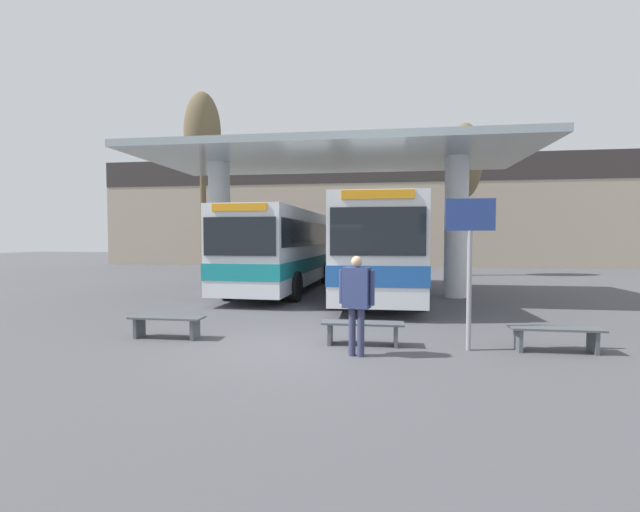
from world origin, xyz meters
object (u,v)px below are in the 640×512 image
(transit_bus_left_bay, at_px, (285,247))
(transit_bus_center_bay, at_px, (377,245))
(waiting_bench_mid_platform, at_px, (363,328))
(poplar_tree_behind_left, at_px, (465,165))
(poplar_tree_behind_right, at_px, (202,135))
(waiting_bench_near_pillar, at_px, (167,322))
(waiting_bench_far_platform, at_px, (555,334))
(pedestrian_waiting, at_px, (357,295))
(info_sign_platform, at_px, (470,242))

(transit_bus_left_bay, bearing_deg, transit_bus_center_bay, 166.34)
(waiting_bench_mid_platform, bearing_deg, poplar_tree_behind_left, 73.32)
(transit_bus_left_bay, relative_size, poplar_tree_behind_right, 0.92)
(waiting_bench_near_pillar, distance_m, waiting_bench_far_platform, 7.73)
(transit_bus_left_bay, xyz_separation_m, poplar_tree_behind_left, (8.50, 7.97, 4.44))
(transit_bus_center_bay, height_order, poplar_tree_behind_left, poplar_tree_behind_left)
(transit_bus_left_bay, relative_size, poplar_tree_behind_left, 1.20)
(transit_bus_left_bay, height_order, transit_bus_center_bay, transit_bus_center_bay)
(transit_bus_center_bay, bearing_deg, poplar_tree_behind_right, -41.84)
(transit_bus_center_bay, distance_m, waiting_bench_far_platform, 8.41)
(transit_bus_left_bay, xyz_separation_m, waiting_bench_mid_platform, (3.52, -8.62, -1.43))
(transit_bus_center_bay, height_order, poplar_tree_behind_right, poplar_tree_behind_right)
(waiting_bench_mid_platform, height_order, pedestrian_waiting, pedestrian_waiting)
(transit_bus_center_bay, xyz_separation_m, waiting_bench_near_pillar, (-4.35, -7.54, -1.52))
(transit_bus_center_bay, distance_m, waiting_bench_mid_platform, 7.70)
(waiting_bench_far_platform, bearing_deg, info_sign_platform, -175.80)
(transit_bus_center_bay, xyz_separation_m, poplar_tree_behind_right, (-10.86, 9.50, 6.62))
(waiting_bench_mid_platform, distance_m, poplar_tree_behind_right, 21.68)
(transit_bus_center_bay, bearing_deg, poplar_tree_behind_left, -118.45)
(waiting_bench_near_pillar, bearing_deg, poplar_tree_behind_left, 61.21)
(waiting_bench_far_platform, distance_m, poplar_tree_behind_right, 23.65)
(waiting_bench_near_pillar, distance_m, poplar_tree_behind_right, 19.98)
(waiting_bench_mid_platform, relative_size, info_sign_platform, 0.57)
(waiting_bench_near_pillar, xyz_separation_m, poplar_tree_behind_right, (-6.51, 17.04, 8.15))
(transit_bus_left_bay, xyz_separation_m, waiting_bench_near_pillar, (-0.62, -8.62, -1.43))
(waiting_bench_near_pillar, distance_m, waiting_bench_mid_platform, 4.14)
(transit_bus_center_bay, xyz_separation_m, pedestrian_waiting, (-0.28, -8.36, -0.76))
(waiting_bench_near_pillar, bearing_deg, poplar_tree_behind_right, 110.91)
(waiting_bench_mid_platform, relative_size, poplar_tree_behind_right, 0.15)
(waiting_bench_near_pillar, height_order, waiting_bench_far_platform, same)
(pedestrian_waiting, bearing_deg, waiting_bench_near_pillar, -176.51)
(waiting_bench_far_platform, height_order, poplar_tree_behind_left, poplar_tree_behind_left)
(waiting_bench_far_platform, relative_size, poplar_tree_behind_left, 0.19)
(info_sign_platform, distance_m, poplar_tree_behind_right, 22.27)
(waiting_bench_mid_platform, height_order, poplar_tree_behind_left, poplar_tree_behind_left)
(transit_bus_center_bay, height_order, waiting_bench_mid_platform, transit_bus_center_bay)
(waiting_bench_mid_platform, bearing_deg, waiting_bench_near_pillar, 180.00)
(waiting_bench_far_platform, bearing_deg, poplar_tree_behind_right, 129.89)
(waiting_bench_near_pillar, bearing_deg, transit_bus_center_bay, 60.05)
(waiting_bench_near_pillar, height_order, pedestrian_waiting, pedestrian_waiting)
(poplar_tree_behind_left, xyz_separation_m, poplar_tree_behind_right, (-15.63, 0.45, 2.28))
(waiting_bench_far_platform, xyz_separation_m, pedestrian_waiting, (-3.67, -0.81, 0.76))
(poplar_tree_behind_right, bearing_deg, transit_bus_center_bay, -41.18)
(transit_bus_left_bay, xyz_separation_m, pedestrian_waiting, (3.45, -9.44, -0.66))
(waiting_bench_near_pillar, xyz_separation_m, waiting_bench_mid_platform, (4.14, 0.00, 0.00))
(transit_bus_center_bay, xyz_separation_m, poplar_tree_behind_left, (4.77, 9.05, 4.35))
(waiting_bench_far_platform, xyz_separation_m, info_sign_platform, (-1.59, -0.12, 1.71))
(transit_bus_center_bay, relative_size, poplar_tree_behind_left, 1.24)
(transit_bus_left_bay, distance_m, info_sign_platform, 10.34)
(poplar_tree_behind_left, relative_size, poplar_tree_behind_right, 0.77)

